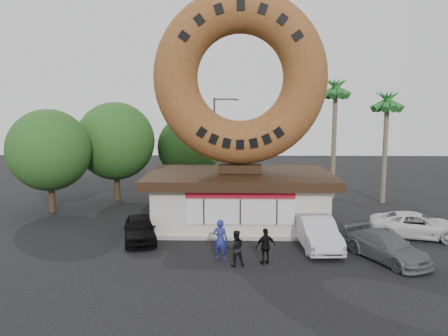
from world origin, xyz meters
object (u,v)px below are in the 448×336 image
object	(u,v)px
giant_donut	(240,78)
person_center	(236,248)
car_white	(417,225)
donut_shop	(240,197)
person_right	(266,246)
street_lamp	(216,140)
person_left	(220,240)
car_silver	(317,232)
car_black	(140,229)
car_grey	(387,247)

from	to	relation	value
giant_donut	person_center	xyz separation A→B (m)	(-0.26, -7.12, -8.14)
giant_donut	person_center	world-z (taller)	giant_donut
giant_donut	car_white	size ratio (longest dim) A/B	2.08
donut_shop	person_right	bearing A→B (deg)	-80.56
street_lamp	person_left	world-z (taller)	street_lamp
car_silver	car_white	size ratio (longest dim) A/B	0.98
person_right	car_white	size ratio (longest dim) A/B	0.34
donut_shop	car_white	world-z (taller)	donut_shop
car_white	car_silver	bearing A→B (deg)	122.24
car_black	car_grey	size ratio (longest dim) A/B	0.91
person_right	car_black	bearing A→B (deg)	-47.86
car_black	car_silver	world-z (taller)	car_silver
giant_donut	person_left	world-z (taller)	giant_donut
giant_donut	car_black	xyz separation A→B (m)	(-5.47, -3.49, -8.28)
person_center	person_right	distance (m)	1.43
car_white	person_right	bearing A→B (deg)	130.95
person_right	person_center	bearing A→B (deg)	-9.37
person_center	car_grey	bearing A→B (deg)	175.44
car_black	person_left	bearing A→B (deg)	-46.62
person_center	car_white	world-z (taller)	person_center
donut_shop	person_right	world-z (taller)	donut_shop
street_lamp	car_grey	world-z (taller)	street_lamp
street_lamp	car_white	bearing A→B (deg)	-46.55
giant_donut	car_silver	world-z (taller)	giant_donut
donut_shop	person_right	xyz separation A→B (m)	(1.13, -6.82, -0.91)
car_black	car_silver	size ratio (longest dim) A/B	0.85
street_lamp	car_black	bearing A→B (deg)	-105.02
person_left	car_grey	world-z (taller)	person_left
giant_donut	street_lamp	bearing A→B (deg)	100.51
person_left	person_center	xyz separation A→B (m)	(0.73, -0.78, -0.15)
giant_donut	person_right	world-z (taller)	giant_donut
street_lamp	person_center	size ratio (longest dim) A/B	4.75
donut_shop	person_left	world-z (taller)	donut_shop
giant_donut	street_lamp	size ratio (longest dim) A/B	1.30
car_silver	person_right	bearing A→B (deg)	-142.08
street_lamp	person_right	xyz separation A→B (m)	(2.99, -16.83, -3.63)
street_lamp	car_grey	xyz separation A→B (m)	(8.80, -16.20, -3.82)
person_center	street_lamp	bearing A→B (deg)	-96.54
person_center	person_right	xyz separation A→B (m)	(1.40, 0.29, 0.01)
donut_shop	person_center	xyz separation A→B (m)	(-0.26, -7.10, -0.92)
person_left	car_silver	world-z (taller)	person_left
person_left	car_grey	bearing A→B (deg)	-162.22
person_center	car_black	bearing A→B (deg)	-46.71
person_right	car_white	world-z (taller)	person_right
person_left	car_white	distance (m)	11.59
giant_donut	car_white	bearing A→B (deg)	-13.70
person_left	person_right	world-z (taller)	person_left
donut_shop	car_grey	xyz separation A→B (m)	(6.95, -6.18, -1.10)
car_black	car_silver	distance (m)	9.49
giant_donut	car_grey	xyz separation A→B (m)	(6.95, -6.20, -8.32)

